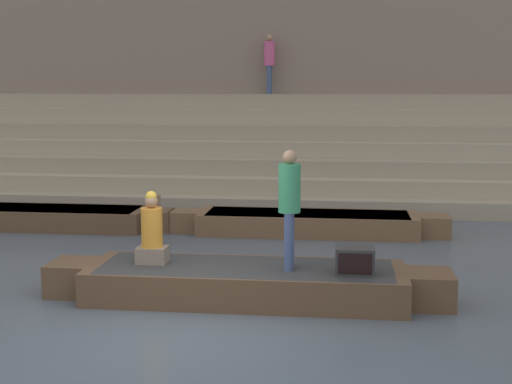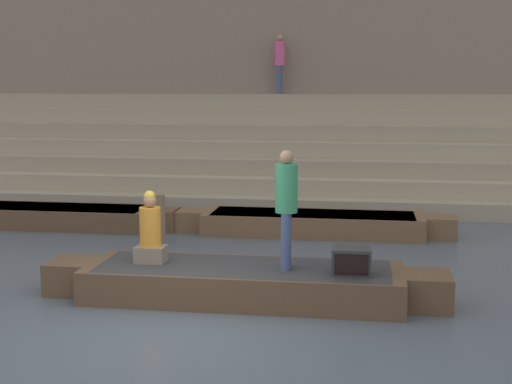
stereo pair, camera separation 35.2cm
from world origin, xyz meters
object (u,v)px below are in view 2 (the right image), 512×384
(rowboat_main, at_px, (243,282))
(person_standing, at_px, (286,201))
(mooring_post, at_px, (161,220))
(person_on_steps, at_px, (280,60))
(tv_set, at_px, (352,261))
(moored_boat_distant, at_px, (312,223))
(moored_boat_shore, at_px, (56,216))
(person_rowing, at_px, (150,233))

(rowboat_main, relative_size, person_standing, 3.45)
(mooring_post, distance_m, person_on_steps, 7.77)
(rowboat_main, height_order, person_on_steps, person_on_steps)
(tv_set, height_order, moored_boat_distant, tv_set)
(moored_boat_distant, bearing_deg, rowboat_main, -95.55)
(tv_set, relative_size, moored_boat_distant, 0.09)
(moored_boat_distant, height_order, person_on_steps, person_on_steps)
(person_standing, distance_m, moored_boat_shore, 7.34)
(rowboat_main, xyz_separation_m, moored_boat_shore, (-4.91, 4.63, -0.02))
(person_rowing, relative_size, mooring_post, 1.10)
(moored_boat_distant, xyz_separation_m, person_on_steps, (-1.35, 5.52, 3.51))
(rowboat_main, distance_m, person_on_steps, 10.79)
(person_rowing, bearing_deg, mooring_post, 96.62)
(moored_boat_shore, xyz_separation_m, moored_boat_distant, (5.56, 0.04, 0.00))
(moored_boat_distant, xyz_separation_m, mooring_post, (-2.82, -1.38, 0.25))
(moored_boat_shore, xyz_separation_m, mooring_post, (2.74, -1.34, 0.25))
(person_standing, relative_size, tv_set, 3.16)
(moored_boat_shore, xyz_separation_m, person_on_steps, (4.21, 5.56, 3.51))
(rowboat_main, relative_size, person_on_steps, 3.56)
(person_standing, height_order, mooring_post, person_standing)
(rowboat_main, distance_m, mooring_post, 3.94)
(moored_boat_shore, height_order, mooring_post, mooring_post)
(tv_set, distance_m, mooring_post, 5.08)
(person_standing, distance_m, tv_set, 1.22)
(moored_boat_distant, relative_size, mooring_post, 5.96)
(person_rowing, bearing_deg, person_on_steps, 79.02)
(person_standing, bearing_deg, rowboat_main, 165.94)
(moored_boat_distant, bearing_deg, person_standing, -87.99)
(tv_set, bearing_deg, rowboat_main, 179.49)
(moored_boat_shore, distance_m, mooring_post, 3.06)
(person_rowing, distance_m, person_on_steps, 10.53)
(rowboat_main, bearing_deg, person_on_steps, 97.35)
(rowboat_main, height_order, person_rowing, person_rowing)
(person_on_steps, bearing_deg, mooring_post, -2.82)
(person_rowing, bearing_deg, tv_set, -11.93)
(person_rowing, relative_size, person_on_steps, 0.65)
(person_standing, distance_m, mooring_post, 4.45)
(moored_boat_shore, bearing_deg, person_on_steps, 56.87)
(person_standing, xyz_separation_m, moored_boat_distant, (0.03, 4.71, -1.22))
(mooring_post, bearing_deg, moored_boat_distant, 26.10)
(mooring_post, bearing_deg, person_on_steps, 77.96)
(moored_boat_shore, bearing_deg, person_standing, -36.21)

